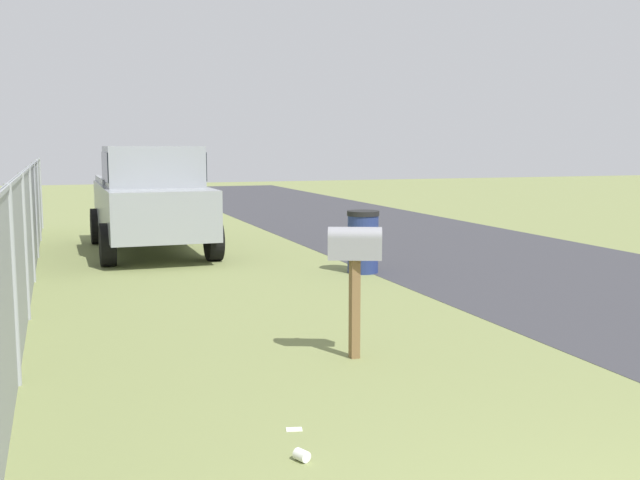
% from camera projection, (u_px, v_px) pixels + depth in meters
% --- Properties ---
extents(mailbox, '(0.39, 0.56, 1.32)m').
position_uv_depth(mailbox, '(355.00, 253.00, 7.34)').
color(mailbox, brown).
rests_on(mailbox, ground).
extents(pickup_truck, '(4.82, 2.16, 2.09)m').
position_uv_depth(pickup_truck, '(151.00, 197.00, 14.61)').
color(pickup_truck, '#93999E').
rests_on(pickup_truck, ground).
extents(trash_bin, '(0.53, 0.53, 1.03)m').
position_uv_depth(trash_bin, '(363.00, 242.00, 12.38)').
color(trash_bin, navy).
rests_on(trash_bin, ground).
extents(fence_section, '(18.65, 0.07, 1.79)m').
position_uv_depth(fence_section, '(28.00, 229.00, 10.21)').
color(fence_section, '#9EA3A8').
rests_on(fence_section, ground).
extents(litter_cup_by_mailbox, '(0.12, 0.11, 0.08)m').
position_uv_depth(litter_cup_by_mailbox, '(302.00, 455.00, 5.02)').
color(litter_cup_by_mailbox, white).
rests_on(litter_cup_by_mailbox, ground).
extents(litter_wrapper_midfield_b, '(0.11, 0.14, 0.01)m').
position_uv_depth(litter_wrapper_midfield_b, '(294.00, 429.00, 5.58)').
color(litter_wrapper_midfield_b, silver).
rests_on(litter_wrapper_midfield_b, ground).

